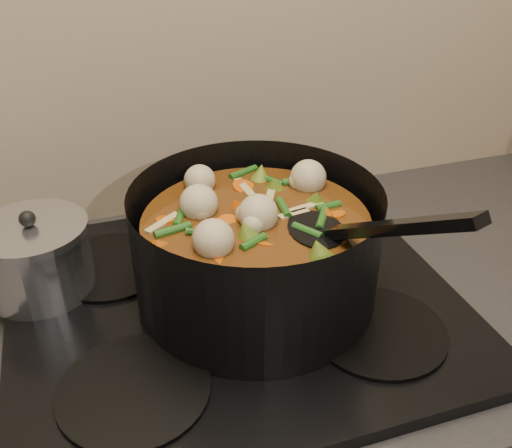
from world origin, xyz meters
name	(u,v)px	position (x,y,z in m)	size (l,w,h in m)	color
stovetop	(234,302)	(0.00, 1.93, 0.92)	(0.62, 0.54, 0.03)	black
stockpot	(257,249)	(0.03, 1.93, 1.01)	(0.37, 0.45, 0.25)	black
saucepan	(37,257)	(-0.26, 2.04, 0.98)	(0.16, 0.16, 0.13)	silver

